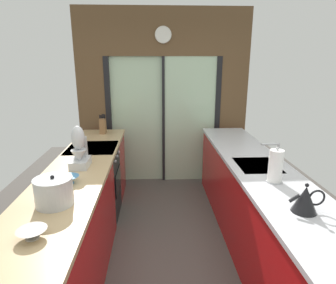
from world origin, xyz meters
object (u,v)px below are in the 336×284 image
object	(u,v)px
stand_mixer	(79,151)
stock_pot	(54,191)
paper_towel_roll	(276,166)
oven_range	(95,183)
mixing_bowl_far	(69,179)
kettle	(305,199)
mixing_bowl_near	(32,233)
knife_block	(103,125)

from	to	relation	value
stand_mixer	stock_pot	distance (m)	0.79
stock_pot	paper_towel_roll	xyz separation A→B (m)	(1.78, 0.33, 0.04)
oven_range	mixing_bowl_far	distance (m)	1.18
paper_towel_roll	kettle	bearing A→B (deg)	-89.76
mixing_bowl_near	stock_pot	distance (m)	0.43
oven_range	paper_towel_roll	world-z (taller)	paper_towel_roll
stand_mixer	kettle	size ratio (longest dim) A/B	1.61
knife_block	paper_towel_roll	world-z (taller)	paper_towel_roll
knife_block	paper_towel_roll	distance (m)	2.56
mixing_bowl_far	kettle	xyz separation A→B (m)	(1.78, -0.57, 0.06)
mixing_bowl_far	knife_block	size ratio (longest dim) A/B	0.61
mixing_bowl_near	knife_block	bearing A→B (deg)	90.00
mixing_bowl_far	stand_mixer	world-z (taller)	stand_mixer
oven_range	kettle	bearing A→B (deg)	-42.40
stand_mixer	kettle	bearing A→B (deg)	-28.96
mixing_bowl_far	knife_block	xyz separation A→B (m)	(0.00, 1.79, 0.08)
stand_mixer	kettle	world-z (taller)	stand_mixer
mixing_bowl_near	mixing_bowl_far	world-z (taller)	mixing_bowl_far
stand_mixer	paper_towel_roll	size ratio (longest dim) A/B	1.32
oven_range	mixing_bowl_far	world-z (taller)	mixing_bowl_far
oven_range	knife_block	bearing A→B (deg)	88.53
oven_range	knife_block	world-z (taller)	knife_block
stand_mixer	kettle	distance (m)	2.04
stand_mixer	kettle	xyz separation A→B (m)	(1.78, -0.99, -0.07)
mixing_bowl_near	mixing_bowl_far	distance (m)	0.80
oven_range	stock_pot	xyz separation A→B (m)	(0.02, -1.45, 0.57)
stock_pot	mixing_bowl_near	bearing A→B (deg)	-90.00
kettle	paper_towel_roll	bearing A→B (deg)	90.24
paper_towel_roll	stand_mixer	bearing A→B (deg)	165.38
mixing_bowl_near	paper_towel_roll	distance (m)	1.94
knife_block	stand_mixer	distance (m)	1.38
mixing_bowl_far	paper_towel_roll	bearing A→B (deg)	-1.69
oven_range	knife_block	size ratio (longest dim) A/B	3.25
mixing_bowl_near	stand_mixer	xyz separation A→B (m)	(0.00, 1.22, 0.13)
mixing_bowl_far	paper_towel_roll	size ratio (longest dim) A/B	0.54
kettle	paper_towel_roll	size ratio (longest dim) A/B	0.82
stand_mixer	paper_towel_roll	distance (m)	1.84
paper_towel_roll	knife_block	bearing A→B (deg)	133.99
mixing_bowl_far	paper_towel_roll	world-z (taller)	paper_towel_roll
oven_range	paper_towel_roll	xyz separation A→B (m)	(1.80, -1.12, 0.61)
oven_range	paper_towel_roll	size ratio (longest dim) A/B	2.89
stock_pot	stand_mixer	bearing A→B (deg)	90.00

